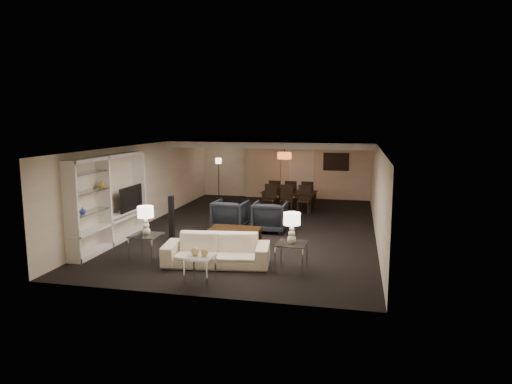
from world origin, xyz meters
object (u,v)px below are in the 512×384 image
Objects in this scene: table_lamp_right at (292,228)px; pendant_light at (284,156)px; armchair_right at (270,217)px; vase_amber at (101,184)px; sofa at (217,250)px; chair_nl at (269,199)px; side_table_right at (291,257)px; floor_lamp at (219,178)px; dining_table at (289,201)px; vase_blue at (82,211)px; floor_speaker at (172,217)px; chair_fr at (308,194)px; table_lamp_left at (146,221)px; television at (127,198)px; chair_nr at (304,200)px; chair_fm at (292,194)px; marble_table at (200,269)px; armchair_left at (230,215)px; side_table_left at (147,247)px; coffee_table at (235,237)px; chair_fl at (276,193)px.

pendant_light is at bearing 100.29° from table_lamp_right.
armchair_right is 4.77m from vase_amber.
chair_nl is at bearing 81.62° from sofa.
armchair_right is at bearing 108.43° from table_lamp_right.
floor_lamp is (-4.23, 8.41, 0.53)m from side_table_right.
dining_table is 1.14× the size of floor_lamp.
vase_blue is 1.01m from vase_amber.
vase_blue is 0.14× the size of floor_speaker.
table_lamp_right is 0.68× the size of chair_fr.
table_lamp_left is 4.15× the size of vase_blue.
chair_nr is (4.45, 4.04, -0.59)m from television.
chair_nr and chair_fr have the same top height.
floor_speaker is at bearing -86.91° from television.
television is 1.18× the size of chair_nl.
chair_fm is at bearing 98.04° from table_lamp_right.
floor_speaker is 0.71× the size of floor_lamp.
vase_blue reaches higher than sofa.
marble_table is 0.32× the size of floor_lamp.
television is 1.37m from floor_speaker.
pendant_light is 1.67m from chair_fr.
table_lamp_left is 0.57× the size of television.
pendant_light is 0.54× the size of armchair_left.
marble_table is (1.70, -1.10, -0.03)m from side_table_left.
chair_nr reaches higher than coffee_table.
side_table_left is 4.01× the size of vase_blue.
vase_blue is 0.16× the size of chair_fl.
television is (-3.18, 3.00, 0.82)m from marble_table.
television is 6.04m from chair_nr.
pendant_light reaches higher than chair_fr.
side_table_left is at bearing 75.16° from armchair_left.
chair_fr is at bearing -17.02° from floor_lamp.
sofa is 6.62m from dining_table.
chair_fl reaches higher than marble_table.
pendant_light is 8.42m from marble_table.
chair_fr is at bearing -39.82° from television.
dining_table is 0.90m from chair_nl.
floor_lamp reaches higher than marble_table.
chair_nl is (0.08, 7.04, 0.23)m from marble_table.
vase_blue is (-3.81, -3.48, 0.70)m from armchair_right.
armchair_left is at bearing 75.04° from chair_fm.
chair_nr reaches higher than side_table_left.
table_lamp_left is (-3.40, 0.00, 0.64)m from side_table_right.
side_table_left and side_table_right have the same top height.
floor_speaker is 5.09m from chair_nr.
table_lamp_left is at bearing 180.00° from side_table_right.
armchair_left is at bearing -123.79° from chair_nr.
sofa is at bearing -73.24° from floor_lamp.
vase_blue reaches higher than chair_nr.
chair_nl is at bearing -178.38° from chair_nr.
chair_fl is at bearing 137.66° from dining_table.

